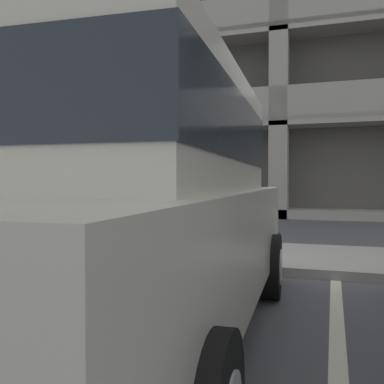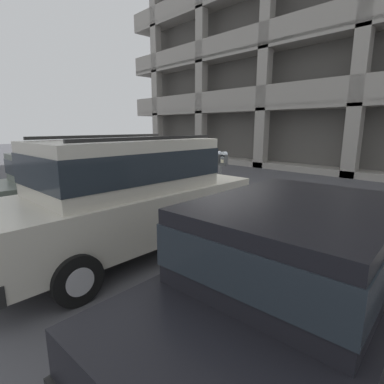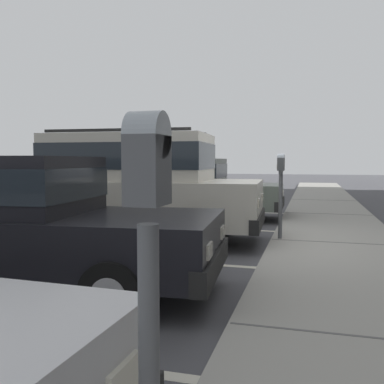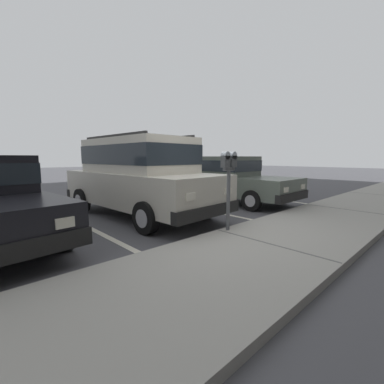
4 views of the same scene
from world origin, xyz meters
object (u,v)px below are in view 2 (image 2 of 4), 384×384
red_sedan (66,180)px  dark_hatchback (302,269)px  silver_suv (128,191)px  parking_meter_near (220,167)px

red_sedan → dark_hatchback: (6.59, -0.25, 0.00)m
silver_suv → red_sedan: silver_suv is taller
silver_suv → dark_hatchback: 3.23m
red_sedan → parking_meter_near: bearing=37.8°
parking_meter_near → silver_suv: bearing=-84.4°
silver_suv → parking_meter_near: size_ratio=3.27×
parking_meter_near → dark_hatchback: bearing=-38.3°
silver_suv → parking_meter_near: (-0.27, 2.71, 0.14)m
dark_hatchback → parking_meter_near: parking_meter_near is taller
silver_suv → parking_meter_near: bearing=92.4°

